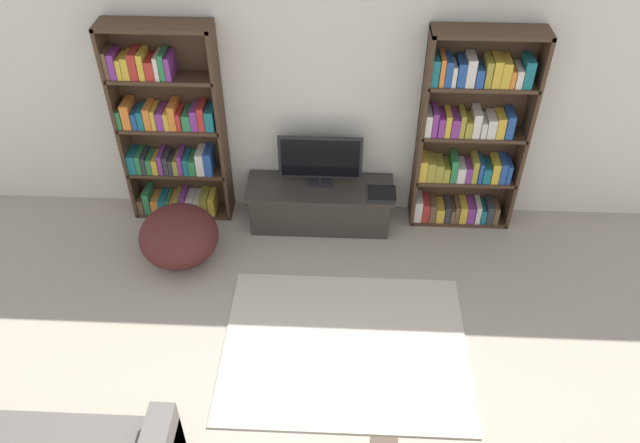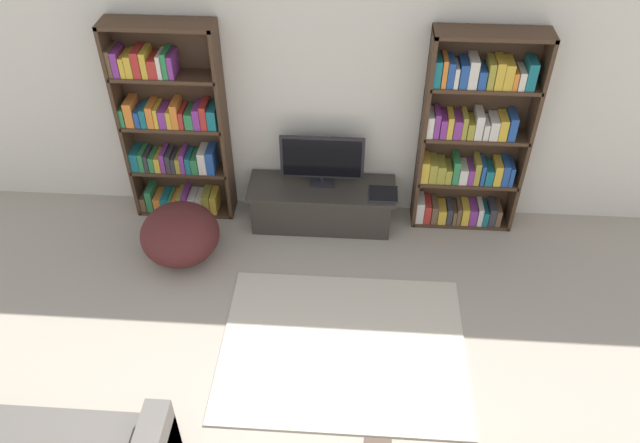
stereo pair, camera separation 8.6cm
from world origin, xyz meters
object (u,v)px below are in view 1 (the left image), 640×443
Objects in this scene: bookshelf_right at (469,137)px; tv_stand at (320,205)px; television at (320,159)px; beanbag_ottoman at (179,236)px; bookshelf_left at (170,131)px; laptop at (382,193)px.

tv_stand is (-1.43, -0.15, -0.77)m from bookshelf_right.
bookshelf_right is at bearing 3.21° from television.
beanbag_ottoman is (-1.33, -0.61, 0.05)m from tv_stand.
bookshelf_left is 2.76× the size of beanbag_ottoman.
bookshelf_right is 2.95m from beanbag_ottoman.
bookshelf_left is 2.17m from laptop.
bookshelf_right is at bearing 16.38° from laptop.
tv_stand is (1.48, -0.15, -0.75)m from bookshelf_left.
bookshelf_left and bookshelf_right have the same top height.
beanbag_ottoman reaches higher than laptop.
bookshelf_left reaches higher than beanbag_ottoman.
bookshelf_right is 7.23× the size of laptop.
television is (-1.43, -0.08, -0.25)m from bookshelf_right.
television is at bearing -3.19° from bookshelf_left.
laptop is (2.10, -0.24, -0.51)m from bookshelf_left.
television is 0.70m from laptop.
television reaches higher than laptop.
bookshelf_left reaches higher than television.
tv_stand is 0.67m from laptop.
bookshelf_left is 1.40× the size of tv_stand.
beanbag_ottoman is (-2.76, -0.75, -0.72)m from bookshelf_right.
television is at bearing -176.79° from bookshelf_right.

